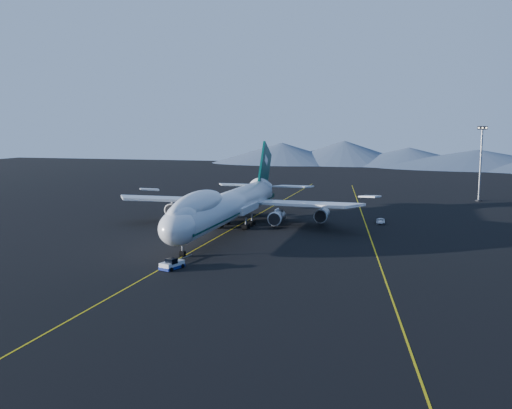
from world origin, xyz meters
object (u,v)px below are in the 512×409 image
(boeing_747, at_px, (228,205))
(service_van, at_px, (381,221))
(pushback_tug, at_px, (172,265))
(floodlight_mast, at_px, (481,163))

(boeing_747, distance_m, service_van, 38.07)
(boeing_747, relative_size, service_van, 16.59)
(pushback_tug, bearing_deg, floodlight_mast, 77.98)
(floodlight_mast, bearing_deg, service_van, -118.25)
(pushback_tug, height_order, service_van, pushback_tug)
(pushback_tug, bearing_deg, boeing_747, 109.64)
(boeing_747, xyz_separation_m, service_van, (32.37, 19.36, -5.21))
(pushback_tug, bearing_deg, service_van, 77.48)
(floodlight_mast, bearing_deg, pushback_tug, -118.79)
(boeing_747, height_order, floodlight_mast, floodlight_mast)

